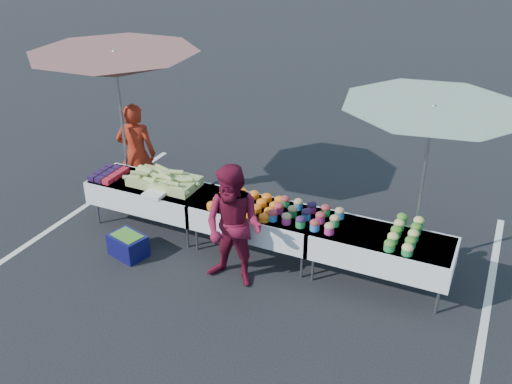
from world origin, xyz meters
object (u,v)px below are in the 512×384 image
at_px(umbrella_right, 432,121).
at_px(storage_bin, 128,245).
at_px(table_center, 256,218).
at_px(customer, 234,227).
at_px(table_right, 381,247).
at_px(vendor, 137,154).
at_px(table_left, 150,193).
at_px(umbrella_left, 116,66).

distance_m(umbrella_right, storage_bin, 4.51).
xyz_separation_m(table_center, umbrella_right, (2.12, 0.63, 1.58)).
xyz_separation_m(table_center, customer, (0.03, -0.75, 0.27)).
bearing_deg(table_right, table_center, 180.00).
bearing_deg(table_right, customer, -157.04).
height_order(vendor, customer, vendor).
relative_size(table_left, umbrella_left, 0.57).
bearing_deg(table_left, vendor, 136.64).
bearing_deg(table_center, umbrella_right, 16.65).
xyz_separation_m(table_center, storage_bin, (-1.65, -0.84, -0.41)).
distance_m(table_left, umbrella_left, 1.97).
bearing_deg(customer, umbrella_right, 35.97).
xyz_separation_m(table_right, customer, (-1.77, -0.75, 0.27)).
relative_size(table_left, table_right, 1.00).
xyz_separation_m(umbrella_right, storage_bin, (-3.77, -1.47, -1.99)).
xyz_separation_m(table_right, umbrella_right, (0.32, 0.63, 1.58)).
relative_size(table_right, storage_bin, 3.12).
bearing_deg(table_center, table_left, 180.00).
relative_size(vendor, customer, 1.02).
height_order(umbrella_right, storage_bin, umbrella_right).
bearing_deg(table_left, table_right, 0.00).
relative_size(customer, umbrella_left, 0.52).
relative_size(table_left, vendor, 1.07).
height_order(table_right, umbrella_left, umbrella_left).
distance_m(table_right, vendor, 4.31).
relative_size(table_center, table_right, 1.00).
bearing_deg(umbrella_right, vendor, -179.82).
bearing_deg(vendor, table_right, 150.74).
distance_m(customer, storage_bin, 1.81).
height_order(table_left, vendor, vendor).
relative_size(table_right, umbrella_right, 0.67).
bearing_deg(table_left, storage_bin, -79.75).
height_order(customer, umbrella_left, umbrella_left).
relative_size(table_center, storage_bin, 3.12).
bearing_deg(umbrella_right, table_center, -163.35).
xyz_separation_m(table_left, umbrella_right, (3.92, 0.63, 1.58)).
height_order(vendor, umbrella_right, umbrella_right).
height_order(table_right, umbrella_right, umbrella_right).
relative_size(table_center, umbrella_left, 0.57).
bearing_deg(table_center, umbrella_left, 170.91).
height_order(table_left, table_right, same).
bearing_deg(umbrella_left, vendor, 78.35).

